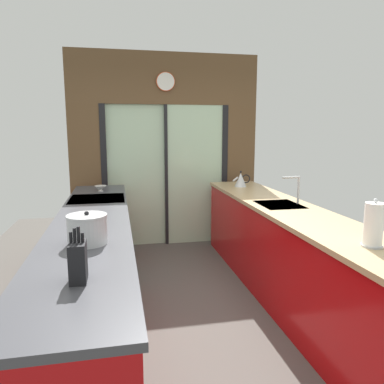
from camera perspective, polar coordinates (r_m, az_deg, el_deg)
name	(u,v)px	position (r m, az deg, el deg)	size (l,w,h in m)	color
ground_plane	(191,297)	(3.84, -0.14, -16.07)	(5.04, 7.60, 0.02)	#4C4742
back_wall_unit	(166,139)	(5.23, -4.11, 8.19)	(2.64, 0.12, 2.70)	brown
left_counter_run	(93,278)	(3.16, -15.16, -12.83)	(0.62, 3.80, 0.92)	#AD0C0F
right_counter_run	(291,256)	(3.68, 15.08, -9.61)	(0.62, 3.80, 0.92)	#AD0C0F
sink_faucet	(296,186)	(3.81, 15.83, 0.97)	(0.19, 0.02, 0.28)	#B7BABC
oven_range	(99,240)	(4.22, -14.24, -7.17)	(0.60, 0.60, 0.92)	#B7BABC
mixing_bowl	(101,188)	(4.56, -14.03, 0.57)	(0.14, 0.14, 0.07)	silver
knife_block	(78,261)	(1.91, -17.30, -10.21)	(0.08, 0.14, 0.28)	black
stock_pot	(87,229)	(2.49, -15.96, -5.59)	(0.26, 0.26, 0.22)	#B7BABC
kettle	(241,180)	(4.83, 7.59, 1.93)	(0.24, 0.15, 0.21)	#B7BABC
paper_towel_roll	(373,225)	(2.59, 26.37, -4.64)	(0.13, 0.13, 0.31)	#B7BABC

